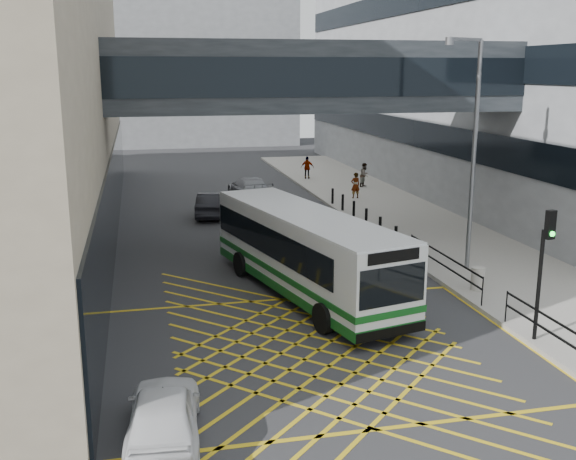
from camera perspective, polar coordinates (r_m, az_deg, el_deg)
ground at (r=19.53m, az=2.60°, el=-10.13°), size 120.00×120.00×0.00m
building_right at (r=50.34m, az=23.05°, el=14.88°), size 24.09×44.00×20.00m
building_far at (r=77.33m, az=-10.88°, el=14.06°), size 28.00×16.00×18.00m
skybridge at (r=30.28m, az=2.30°, el=12.83°), size 20.00×4.10×3.00m
pavement at (r=35.91m, az=10.24°, el=0.78°), size 6.00×54.00×0.16m
box_junction at (r=19.53m, az=2.60°, el=-10.11°), size 12.00×9.00×0.01m
bus at (r=23.72m, az=1.37°, el=-1.75°), size 4.89×10.89×2.98m
car_white at (r=15.06m, az=-10.49°, el=-15.09°), size 2.06×4.29×1.32m
car_dark at (r=36.92m, az=-6.49°, el=2.17°), size 2.45×4.47×1.32m
car_silver at (r=41.31m, az=-3.25°, el=3.58°), size 2.37×5.03×1.53m
traffic_light at (r=20.27m, az=20.89°, el=-2.12°), size 0.30×0.46×3.87m
street_lamp at (r=26.54m, az=15.26°, el=7.22°), size 1.91×1.02×8.76m
litter_bin at (r=24.89m, az=15.76°, el=-3.98°), size 0.48×0.48×0.83m
kerb_railings at (r=23.01m, az=16.43°, el=-4.65°), size 0.05×12.54×1.00m
bollards at (r=34.84m, az=6.10°, el=1.42°), size 0.14×10.14×0.90m
pedestrian_a at (r=41.26m, az=5.72°, el=3.77°), size 0.66×0.49×1.57m
pedestrian_b at (r=45.42m, az=6.50°, el=4.65°), size 0.88×0.86×1.59m
pedestrian_c at (r=48.56m, az=1.65°, el=5.30°), size 1.04×0.75×1.60m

